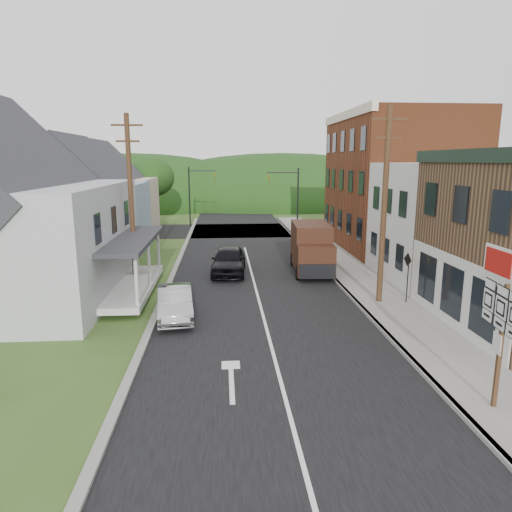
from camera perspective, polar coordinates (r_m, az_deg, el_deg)
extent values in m
plane|color=#2D4719|center=(17.95, 1.52, -9.83)|extent=(120.00, 120.00, 0.00)
cube|color=black|center=(27.46, -0.58, -2.11)|extent=(9.00, 90.00, 0.02)
cube|color=black|center=(44.13, -2.01, 3.22)|extent=(60.00, 9.00, 0.02)
cube|color=slate|center=(26.56, 12.53, -2.71)|extent=(2.80, 55.00, 0.15)
cube|color=slate|center=(26.21, 9.70, -2.79)|extent=(0.20, 55.00, 0.15)
cube|color=slate|center=(25.62, -10.73, -3.21)|extent=(0.30, 55.00, 0.12)
cube|color=silver|center=(27.59, 23.96, 3.80)|extent=(8.00, 7.00, 6.50)
cube|color=brown|center=(36.06, 17.08, 8.76)|extent=(8.00, 12.00, 10.00)
cube|color=#B0B4B6|center=(25.13, -28.40, 1.54)|extent=(10.00, 12.00, 5.50)
cube|color=#8395B3|center=(35.10, -19.65, 4.42)|extent=(7.00, 8.00, 5.00)
cube|color=#BBAB91|center=(43.90, -17.24, 5.94)|extent=(7.00, 8.00, 5.00)
cylinder|color=#472D19|center=(21.49, 15.72, 5.73)|extent=(0.26, 0.26, 9.00)
cube|color=#472D19|center=(21.45, 16.32, 16.13)|extent=(1.60, 0.10, 0.10)
cube|color=#472D19|center=(21.40, 16.20, 14.00)|extent=(1.20, 0.10, 0.10)
cylinder|color=#472D19|center=(25.14, -15.35, 6.58)|extent=(0.26, 0.26, 9.00)
cube|color=#472D19|center=(25.11, -15.85, 15.47)|extent=(1.60, 0.10, 0.10)
cube|color=#472D19|center=(25.07, -15.74, 13.65)|extent=(1.20, 0.10, 0.10)
cylinder|color=black|center=(40.81, 5.24, 6.72)|extent=(0.14, 0.14, 6.00)
cylinder|color=black|center=(40.45, 3.32, 10.39)|extent=(2.80, 0.10, 0.10)
imported|color=olive|center=(40.34, 1.60, 9.41)|extent=(0.16, 0.20, 1.00)
cylinder|color=black|center=(47.35, -8.32, 7.35)|extent=(0.14, 0.14, 6.00)
cylinder|color=black|center=(47.14, -6.69, 10.54)|extent=(2.80, 0.10, 0.10)
imported|color=olive|center=(47.13, -5.19, 9.72)|extent=(0.16, 0.20, 1.00)
cylinder|color=#382616|center=(49.36, -12.82, 6.15)|extent=(0.36, 0.36, 3.92)
ellipsoid|color=black|center=(49.16, -12.98, 9.56)|extent=(4.80, 4.80, 4.08)
ellipsoid|color=black|center=(71.92, -2.91, 6.57)|extent=(90.00, 30.00, 16.00)
imported|color=#A9A9AE|center=(19.84, -10.10, -5.82)|extent=(1.88, 4.20, 1.34)
imported|color=black|center=(27.12, -3.42, -0.55)|extent=(2.25, 4.89, 1.62)
cube|color=black|center=(27.96, 6.83, 1.39)|extent=(2.35, 4.13, 2.63)
cube|color=black|center=(25.76, 7.46, -0.56)|extent=(2.18, 1.59, 1.73)
cube|color=black|center=(25.79, 7.45, 1.11)|extent=(1.98, 1.22, 0.05)
cube|color=black|center=(25.12, 7.67, -1.95)|extent=(2.00, 0.27, 0.82)
cylinder|color=black|center=(25.90, 5.30, -2.09)|extent=(0.31, 0.83, 0.82)
cylinder|color=black|center=(26.16, 9.46, -2.06)|extent=(0.31, 0.83, 0.82)
cylinder|color=black|center=(29.42, 4.61, -0.38)|extent=(0.31, 0.83, 0.82)
cylinder|color=black|center=(29.65, 8.28, -0.37)|extent=(0.31, 0.83, 0.82)
cube|color=#472D19|center=(13.75, 28.22, -9.97)|extent=(0.12, 0.12, 3.40)
cube|color=black|center=(13.39, 28.44, -5.72)|extent=(0.25, 1.94, 0.08)
cube|color=silver|center=(13.26, 28.48, -3.91)|extent=(0.08, 0.53, 0.21)
cube|color=silver|center=(13.37, 28.29, -5.72)|extent=(0.08, 0.58, 0.54)
cube|color=silver|center=(13.50, 28.11, -7.50)|extent=(0.08, 0.53, 0.27)
cube|color=silver|center=(13.85, 27.25, -3.17)|extent=(0.08, 0.53, 0.21)
cube|color=silver|center=(13.96, 27.08, -4.90)|extent=(0.08, 0.58, 0.54)
cube|color=silver|center=(14.08, 26.91, -6.61)|extent=(0.08, 0.53, 0.27)
cube|color=silver|center=(13.67, 27.89, -9.62)|extent=(0.07, 0.44, 0.54)
cylinder|color=black|center=(22.21, 18.42, -2.76)|extent=(0.06, 0.06, 2.22)
cube|color=black|center=(21.98, 18.43, -0.44)|extent=(0.11, 0.65, 0.65)
cube|color=#FAF10D|center=(21.99, 18.47, -0.44)|extent=(0.11, 0.58, 0.59)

